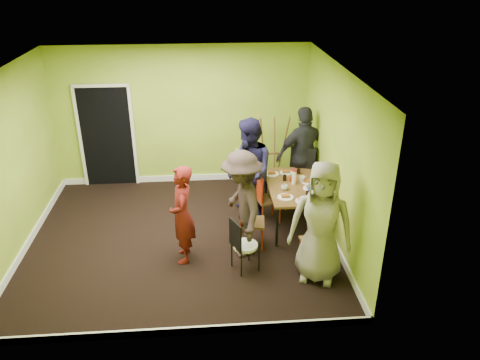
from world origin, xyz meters
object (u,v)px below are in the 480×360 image
at_px(chair_bentwood, 242,243).
at_px(orange_bottle, 290,179).
at_px(person_front_end, 321,223).
at_px(person_left_far, 249,171).
at_px(thermos, 294,178).
at_px(person_standing, 182,215).
at_px(chair_left_near, 247,217).
at_px(easel, 273,152).
at_px(chair_back_end, 302,165).
at_px(blue_bottle, 310,189).
at_px(person_left_near, 242,205).
at_px(chair_front_end, 316,240).
at_px(chair_left_far, 264,195).
at_px(person_back_end, 304,155).
at_px(dining_table, 294,188).

bearing_deg(chair_bentwood, orange_bottle, 121.66).
xyz_separation_m(orange_bottle, person_front_end, (0.13, -1.67, 0.12)).
bearing_deg(person_left_far, thermos, 59.98).
height_order(thermos, person_standing, person_standing).
xyz_separation_m(chair_left_near, easel, (0.72, 2.14, 0.22)).
height_order(chair_back_end, blue_bottle, chair_back_end).
bearing_deg(orange_bottle, person_left_near, -133.36).
bearing_deg(chair_left_near, chair_front_end, 60.86).
height_order(chair_left_near, chair_bentwood, chair_left_near).
relative_size(chair_left_far, person_front_end, 0.51).
relative_size(chair_back_end, chair_front_end, 1.27).
distance_m(chair_left_near, person_front_end, 1.35).
bearing_deg(person_back_end, chair_front_end, 71.12).
distance_m(person_standing, person_left_near, 0.91).
xyz_separation_m(chair_back_end, person_standing, (-2.15, -1.65, -0.01)).
relative_size(chair_left_far, person_left_far, 0.50).
relative_size(orange_bottle, person_left_near, 0.05).
xyz_separation_m(chair_left_far, blue_bottle, (0.69, -0.46, 0.32)).
bearing_deg(person_back_end, thermos, 55.05).
bearing_deg(chair_left_near, chair_back_end, 146.24).
bearing_deg(person_standing, chair_left_far, 125.13).
height_order(chair_left_near, person_left_far, person_left_far).
bearing_deg(chair_left_far, chair_bentwood, -34.12).
distance_m(dining_table, chair_left_near, 1.08).
bearing_deg(chair_back_end, person_left_far, 49.66).
height_order(dining_table, person_standing, person_standing).
height_order(orange_bottle, person_front_end, person_front_end).
distance_m(orange_bottle, person_left_far, 0.72).
bearing_deg(thermos, chair_back_end, 67.07).
bearing_deg(person_standing, chair_front_end, 76.89).
distance_m(blue_bottle, orange_bottle, 0.56).
height_order(dining_table, person_back_end, person_back_end).
height_order(chair_back_end, chair_front_end, chair_back_end).
bearing_deg(blue_bottle, person_left_near, -158.02).
height_order(chair_front_end, orange_bottle, chair_front_end).
bearing_deg(person_standing, chair_left_near, 104.02).
relative_size(chair_left_far, chair_bentwood, 1.08).
bearing_deg(blue_bottle, person_standing, -164.70).
bearing_deg(easel, chair_front_end, -85.19).
xyz_separation_m(chair_left_near, person_standing, (-1.01, -0.28, 0.25)).
distance_m(thermos, person_left_far, 0.77).
bearing_deg(blue_bottle, orange_bottle, 115.98).
bearing_deg(person_left_near, blue_bottle, 101.25).
bearing_deg(chair_back_end, thermos, 91.40).
xyz_separation_m(chair_left_near, orange_bottle, (0.81, 0.78, 0.27)).
distance_m(dining_table, chair_bentwood, 1.64).
xyz_separation_m(person_standing, person_front_end, (1.95, -0.61, 0.13)).
bearing_deg(chair_left_far, person_standing, -67.28).
relative_size(dining_table, easel, 1.00).
bearing_deg(blue_bottle, thermos, 116.28).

